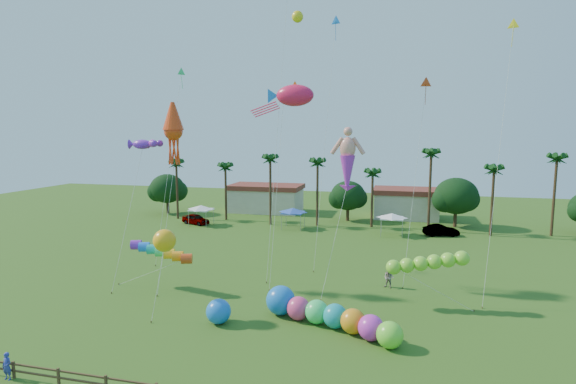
% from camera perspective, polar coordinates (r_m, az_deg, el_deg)
% --- Properties ---
extents(ground, '(160.00, 160.00, 0.00)m').
position_cam_1_polar(ground, '(30.17, -4.91, -19.73)').
color(ground, '#285116').
rests_on(ground, ground).
extents(tree_line, '(69.46, 8.91, 11.00)m').
position_cam_1_polar(tree_line, '(70.19, 9.61, -0.42)').
color(tree_line, '#3A2819').
rests_on(tree_line, ground).
extents(buildings_row, '(35.00, 7.00, 4.00)m').
position_cam_1_polar(buildings_row, '(77.19, 5.00, -1.34)').
color(buildings_row, beige).
rests_on(buildings_row, ground).
extents(tent_row, '(31.00, 4.00, 0.60)m').
position_cam_1_polar(tent_row, '(64.39, 0.51, -2.40)').
color(tent_row, white).
rests_on(tent_row, ground).
extents(car_a, '(4.93, 3.27, 1.56)m').
position_cam_1_polar(car_a, '(70.02, -11.64, -3.39)').
color(car_a, '#4C4C54').
rests_on(car_a, ground).
extents(car_b, '(4.89, 2.68, 1.53)m').
position_cam_1_polar(car_b, '(64.25, 18.85, -4.63)').
color(car_b, '#4C4C54').
rests_on(car_b, ground).
extents(spectator_a, '(0.59, 0.40, 1.58)m').
position_cam_1_polar(spectator_a, '(31.30, -32.10, -18.23)').
color(spectator_a, '#2E3AA3').
rests_on(spectator_a, ground).
extents(spectator_b, '(1.10, 0.97, 1.88)m').
position_cam_1_polar(spectator_b, '(41.87, 12.69, -10.58)').
color(spectator_b, gray).
rests_on(spectator_b, ground).
extents(caterpillar_inflatable, '(10.56, 5.86, 2.24)m').
position_cam_1_polar(caterpillar_inflatable, '(33.33, 4.78, -15.21)').
color(caterpillar_inflatable, '#E43C7C').
rests_on(caterpillar_inflatable, ground).
extents(blue_ball, '(1.82, 1.82, 1.82)m').
position_cam_1_polar(blue_ball, '(34.15, -8.81, -14.75)').
color(blue_ball, blue).
rests_on(blue_ball, ground).
extents(rainbow_tube, '(8.86, 1.93, 3.54)m').
position_cam_1_polar(rainbow_tube, '(40.60, -14.81, -8.04)').
color(rainbow_tube, '#CF4217').
rests_on(rainbow_tube, ground).
extents(green_worm, '(9.40, 3.25, 3.95)m').
position_cam_1_polar(green_worm, '(36.97, 13.24, -9.27)').
color(green_worm, '#80DC31').
rests_on(green_worm, ground).
extents(orange_ball_kite, '(2.19, 2.62, 6.70)m').
position_cam_1_polar(orange_ball_kite, '(34.80, -15.41, -5.97)').
color(orange_ball_kite, '#FFAB14').
rests_on(orange_ball_kite, ground).
extents(merman_kite, '(2.80, 5.86, 13.83)m').
position_cam_1_polar(merman_kite, '(40.34, 7.56, 3.59)').
color(merman_kite, '#E98F84').
rests_on(merman_kite, ground).
extents(fish_kite, '(5.39, 5.60, 18.34)m').
position_cam_1_polar(fish_kite, '(42.17, 0.89, 12.16)').
color(fish_kite, '#E9194A').
rests_on(fish_kite, ground).
extents(squid_kite, '(2.41, 5.07, 16.64)m').
position_cam_1_polar(squid_kite, '(41.67, -14.35, 7.50)').
color(squid_kite, '#ED3D13').
rests_on(squid_kite, ground).
extents(lobster_kite, '(3.26, 4.97, 13.40)m').
position_cam_1_polar(lobster_kite, '(43.03, -18.03, 5.77)').
color(lobster_kite, purple).
rests_on(lobster_kite, ground).
extents(delta_kite_red, '(2.19, 4.92, 19.01)m').
position_cam_1_polar(delta_kite_red, '(44.71, 17.08, 12.67)').
color(delta_kite_red, red).
rests_on(delta_kite_red, ground).
extents(delta_kite_yellow, '(2.51, 4.87, 23.09)m').
position_cam_1_polar(delta_kite_yellow, '(42.84, 26.61, 17.61)').
color(delta_kite_yellow, yellow).
rests_on(delta_kite_yellow, ground).
extents(delta_kite_green, '(2.02, 4.54, 20.74)m').
position_cam_1_polar(delta_kite_green, '(50.56, -13.47, 13.92)').
color(delta_kite_green, '#33DA79').
rests_on(delta_kite_green, ground).
extents(delta_kite_blue, '(1.90, 4.65, 25.63)m').
position_cam_1_polar(delta_kite_blue, '(48.61, 6.02, 20.07)').
color(delta_kite_blue, blue).
rests_on(delta_kite_blue, ground).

